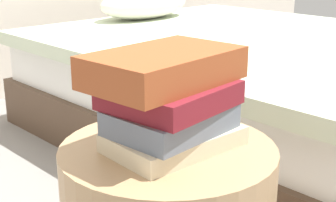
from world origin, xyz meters
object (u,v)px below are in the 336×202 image
Objects in this scene: book_cream at (174,139)px; book_rust at (165,67)px; bed at (261,87)px; book_slate at (170,120)px; book_maroon at (169,95)px.

book_cream is 0.15m from book_rust.
bed is at bearing 22.85° from book_rust.
book_slate is 1.00× the size of book_maroon.
book_cream is at bearing -85.43° from book_rust.
bed is at bearing 21.00° from book_maroon.
bed reaches higher than book_slate.
bed is 1.34m from book_slate.
book_slate is 0.05m from book_maroon.
book_rust is at bearing 69.71° from book_slate.
book_maroon is at bearing -152.47° from bed.
book_rust is (0.01, 0.02, 0.10)m from book_slate.
book_slate is 0.10m from book_rust.
book_slate is at bearing -133.69° from book_maroon.
book_rust is (-0.00, 0.01, 0.05)m from book_maroon.
bed is 8.85× the size of book_slate.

